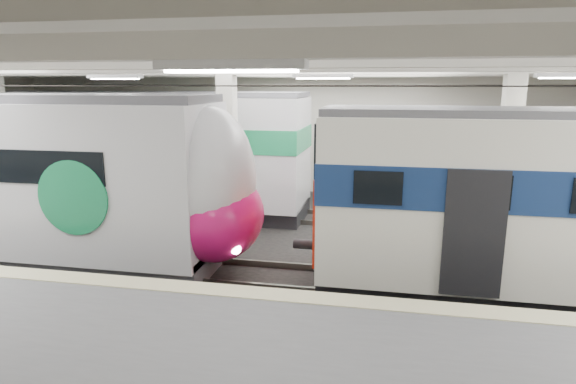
# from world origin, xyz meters

# --- Properties ---
(station_hall) EXTENTS (36.00, 24.00, 5.75)m
(station_hall) POSITION_xyz_m (0.00, -1.74, 3.24)
(station_hall) COLOR black
(station_hall) RESTS_ON ground
(modern_emu) EXTENTS (13.96, 2.88, 4.50)m
(modern_emu) POSITION_xyz_m (-7.59, -0.00, 2.21)
(modern_emu) COLOR silver
(modern_emu) RESTS_ON ground
(far_train) EXTENTS (14.05, 3.15, 4.47)m
(far_train) POSITION_xyz_m (-8.00, 5.50, 2.31)
(far_train) COLOR silver
(far_train) RESTS_ON ground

